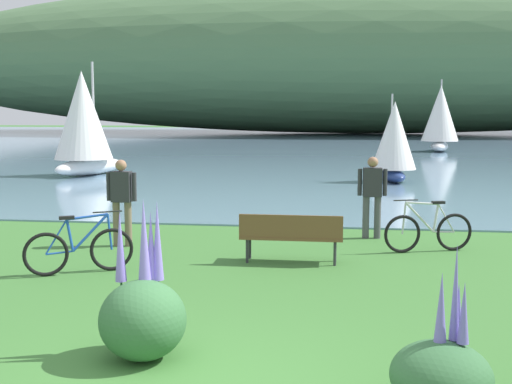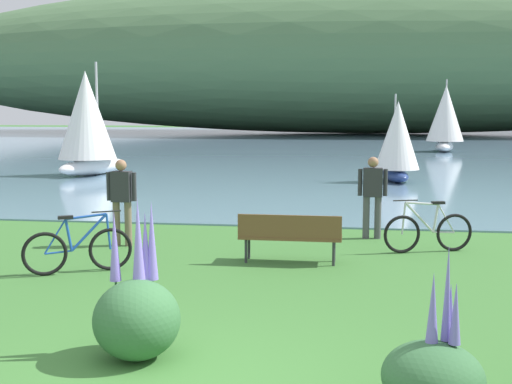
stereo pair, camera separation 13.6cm
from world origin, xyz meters
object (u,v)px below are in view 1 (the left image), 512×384
person_at_shoreline (372,192)px  person_on_the_grass (122,197)px  bicycle_leaning_near_bench (80,250)px  sailboat_mid_bay (440,118)px  bicycle_beside_path (428,231)px  park_bench_near_camera (291,234)px  sailboat_toward_hillside (84,122)px  sailboat_nearest_to_shore (394,141)px

person_at_shoreline → person_on_the_grass: bearing=-163.8°
bicycle_leaning_near_bench → sailboat_mid_bay: (10.42, 32.13, 1.77)m
sailboat_mid_bay → bicycle_beside_path: bearing=-98.7°
park_bench_near_camera → sailboat_toward_hillside: sailboat_toward_hillside is taller
bicycle_leaning_near_bench → sailboat_nearest_to_shore: (6.16, 14.20, 1.15)m
sailboat_toward_hillside → person_at_shoreline: bearing=-46.3°
person_at_shoreline → park_bench_near_camera: bearing=-121.6°
person_at_shoreline → sailboat_toward_hillside: size_ratio=0.38×
person_at_shoreline → person_on_the_grass: (-4.91, -1.42, 0.00)m
person_at_shoreline → sailboat_nearest_to_shore: 10.68m
bicycle_leaning_near_bench → person_on_the_grass: person_on_the_grass is taller
bicycle_leaning_near_bench → sailboat_toward_hillside: sailboat_toward_hillside is taller
park_bench_near_camera → person_on_the_grass: bearing=163.3°
sailboat_nearest_to_shore → person_on_the_grass: bearing=-117.2°
person_at_shoreline → sailboat_mid_bay: size_ratio=0.38×
sailboat_nearest_to_shore → sailboat_mid_bay: size_ratio=0.71×
person_on_the_grass → sailboat_mid_bay: 31.73m
bicycle_leaning_near_bench → sailboat_toward_hillside: 16.18m
bicycle_leaning_near_bench → person_at_shoreline: bearing=36.4°
person_on_the_grass → bicycle_leaning_near_bench: bearing=-89.5°
sailboat_mid_bay → sailboat_toward_hillside: (-16.37, -17.19, 0.01)m
park_bench_near_camera → person_at_shoreline: (1.50, 2.45, 0.46)m
person_on_the_grass → park_bench_near_camera: bearing=-16.7°
bicycle_beside_path → person_on_the_grass: (-5.91, -0.22, 0.58)m
bicycle_leaning_near_bench → sailboat_nearest_to_shore: bearing=66.5°
sailboat_nearest_to_shore → sailboat_mid_bay: bearing=76.6°
park_bench_near_camera → bicycle_leaning_near_bench: size_ratio=1.14×
bicycle_leaning_near_bench → person_on_the_grass: bearing=90.5°
person_on_the_grass → person_at_shoreline: bearing=16.2°
park_bench_near_camera → sailboat_mid_bay: 31.80m
bicycle_beside_path → person_at_shoreline: 1.67m
bicycle_leaning_near_bench → person_on_the_grass: (-0.02, 2.19, 0.58)m
bicycle_leaning_near_bench → bicycle_beside_path: same height
park_bench_near_camera → bicycle_beside_path: (2.50, 1.25, -0.12)m
sailboat_mid_bay → person_on_the_grass: bearing=-109.2°
person_on_the_grass → sailboat_toward_hillside: (-5.92, 12.75, 1.20)m
park_bench_near_camera → person_on_the_grass: 3.59m
bicycle_leaning_near_bench → person_at_shoreline: (4.89, 3.61, 0.58)m
bicycle_leaning_near_bench → bicycle_beside_path: bearing=22.3°
park_bench_near_camera → bicycle_leaning_near_bench: (-3.39, -1.17, -0.12)m
person_at_shoreline → sailboat_nearest_to_shore: sailboat_nearest_to_shore is taller
sailboat_mid_bay → sailboat_toward_hillside: 23.73m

